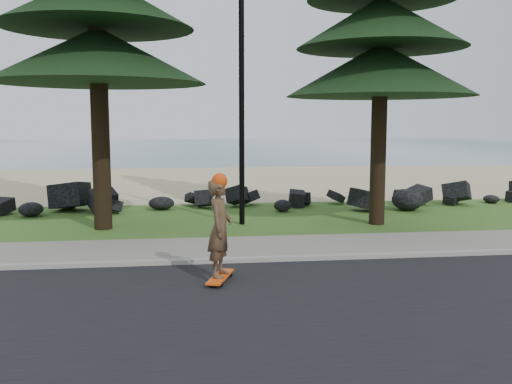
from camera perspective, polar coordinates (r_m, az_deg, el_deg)
The scene contains 9 objects.
ground at distance 11.78m, azimuth 0.18°, elevation -5.97°, with size 160.00×160.00×0.00m, color #37581B.
road at distance 7.52m, azimuth 4.73°, elevation -13.51°, with size 160.00×7.00×0.02m, color black.
kerb at distance 10.90m, azimuth 0.79°, elevation -6.76°, with size 160.00×0.20×0.10m, color gray.
sidewalk at distance 11.97m, azimuth 0.05°, elevation -5.57°, with size 160.00×2.00×0.08m, color gray.
beach_sand at distance 26.06m, azimuth -3.94°, elevation 1.15°, with size 160.00×15.00×0.01m, color tan.
ocean at distance 62.46m, azimuth -5.89°, elevation 4.51°, with size 160.00×58.00×0.01m, color #375E69.
seawall_boulders at distance 17.26m, azimuth -2.22°, elevation -1.83°, with size 60.00×2.40×1.10m, color black, non-canonical shape.
lamp_post at distance 14.74m, azimuth -1.46°, elevation 12.79°, with size 0.25×0.14×8.14m.
skateboarder at distance 9.39m, azimuth -3.63°, elevation -3.65°, with size 0.55×0.99×1.80m.
Camera 1 is at (-1.48, -11.39, 2.64)m, focal length 40.00 mm.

